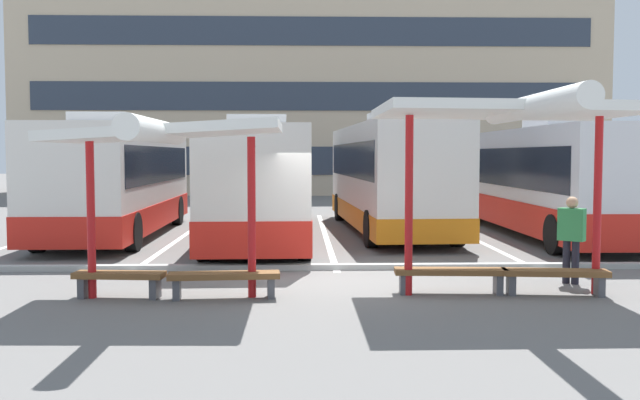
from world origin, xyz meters
The scene contains 19 objects.
ground_plane centered at (0.00, 0.00, 0.00)m, with size 160.00×160.00×0.00m, color slate.
terminal_building centered at (0.04, 34.65, 7.69)m, with size 36.11×11.99×18.10m.
coach_bus_0 centered at (-6.24, 7.74, 1.67)m, with size 2.77×10.28×3.61m.
coach_bus_1 centered at (-1.94, 7.01, 1.61)m, with size 2.86×12.07×3.49m.
coach_bus_2 centered at (2.07, 8.86, 1.76)m, with size 3.11×11.19×3.73m.
coach_bus_3 centered at (6.66, 7.89, 1.64)m, with size 2.62×12.29×3.57m.
lane_stripe_0 centered at (-8.61, 7.86, 0.00)m, with size 0.16×14.00×0.01m, color white.
lane_stripe_1 centered at (-4.30, 7.86, 0.00)m, with size 0.16×14.00×0.01m, color white.
lane_stripe_2 centered at (0.00, 7.86, 0.00)m, with size 0.16×14.00×0.01m, color white.
lane_stripe_3 centered at (4.30, 7.86, 0.00)m, with size 0.16×14.00×0.01m, color white.
lane_stripe_4 centered at (8.61, 7.86, 0.00)m, with size 0.16×14.00×0.01m, color white.
waiting_shelter_0 centered at (-2.97, -1.87, 2.77)m, with size 3.74×4.51×3.03m.
bench_0 centered at (-3.87, -1.62, 0.33)m, with size 1.58×0.57×0.45m.
bench_1 centered at (-2.07, -1.72, 0.34)m, with size 1.92×0.56×0.45m.
waiting_shelter_1 centered at (2.78, -1.77, 3.15)m, with size 4.33×5.25×3.37m.
bench_2 centered at (1.88, -1.42, 0.34)m, with size 1.99×0.54×0.45m.
bench_3 centered at (3.68, -1.60, 0.34)m, with size 1.84×0.62×0.45m.
platform_kerb centered at (0.00, 1.28, 0.06)m, with size 44.00×0.24×0.12m, color #ADADA8.
waiting_passenger_0 centered at (4.38, -0.50, 0.96)m, with size 0.51×0.47×1.67m.
Camera 1 is at (-0.78, -13.76, 2.45)m, focal length 39.85 mm.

